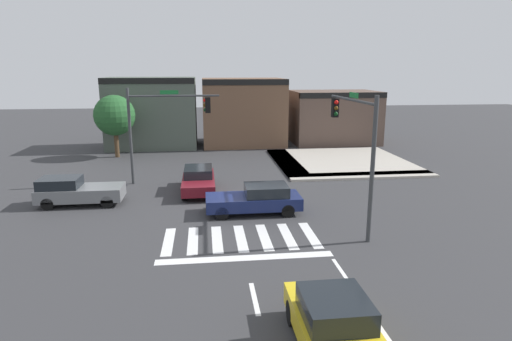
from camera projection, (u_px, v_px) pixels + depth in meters
ground_plane at (233, 206)px, 22.74m from camera, size 120.00×120.00×0.00m
crosswalk_near at (241, 238)px, 18.39m from camera, size 6.49×3.01×0.01m
lane_markings at (305, 332)px, 11.83m from camera, size 6.80×18.75×0.01m
bike_detector_marking at (301, 290)px, 14.07m from camera, size 1.06×1.06×0.01m
curb_corner_northeast at (336, 163)px, 32.81m from camera, size 10.00×10.60×0.15m
storefront_row at (241, 113)px, 40.63m from camera, size 25.05×6.87×6.28m
traffic_signal_northwest at (164, 118)px, 26.40m from camera, size 5.56×0.32×5.92m
traffic_signal_southeast at (355, 133)px, 19.26m from camera, size 0.32×5.93×6.04m
car_yellow at (336, 328)px, 10.73m from camera, size 1.84×4.37×1.53m
car_gray at (76, 191)px, 22.78m from camera, size 4.32×1.83×1.49m
car_maroon at (198, 180)px, 25.22m from camera, size 1.83×4.58×1.39m
car_navy at (256, 199)px, 21.47m from camera, size 4.69×1.88×1.42m
roadside_tree at (115, 116)px, 34.49m from camera, size 3.24×3.24×5.02m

